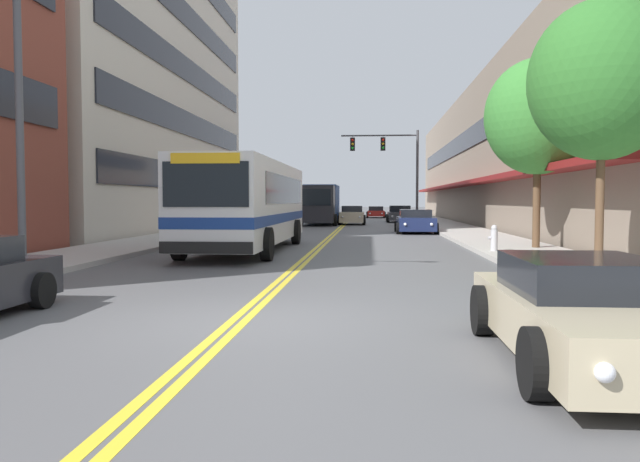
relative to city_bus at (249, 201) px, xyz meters
The scene contains 19 objects.
ground_plane 24.17m from the city_bus, 84.26° to the left, with size 240.00×240.00×0.00m, color #565659.
sidewalk_left 24.49m from the city_bus, 100.99° to the left, with size 3.14×106.00×0.15m.
sidewalk_right 25.85m from the city_bus, 68.43° to the left, with size 3.14×106.00×0.15m.
centre_line 24.17m from the city_bus, 84.26° to the left, with size 0.34×106.00×0.01m.
office_tower_left 21.35m from the city_bus, 130.45° to the left, with size 12.08×27.99×22.12m.
storefront_row_right 28.62m from the city_bus, 57.49° to the left, with size 9.10×68.00×9.95m.
city_bus is the anchor object (origin of this frame).
car_white_parked_left_mid 17.64m from the city_bus, 96.64° to the left, with size 2.15×4.80×1.25m.
car_beige_parked_right_foreground 16.61m from the city_bus, 66.02° to the right, with size 1.99×4.52×1.16m.
car_navy_parked_right_mid 14.04m from the city_bus, 60.86° to the left, with size 2.19×4.24×1.28m.
car_dark_grey_parked_right_far 30.12m from the city_bus, 77.04° to the left, with size 2.19×4.30×1.36m.
car_red_moving_lead 42.93m from the city_bus, 83.43° to the left, with size 1.98×4.16×1.16m.
car_champagne_moving_second 24.37m from the city_bus, 82.95° to the left, with size 2.00×4.34×1.38m.
box_truck 23.76m from the city_bus, 88.32° to the left, with size 2.65×7.84×2.93m.
traffic_signal_mast 22.94m from the city_bus, 75.17° to the left, with size 5.43×0.38×6.69m.
street_lamp_left_near 10.50m from the city_bus, 104.44° to the right, with size 2.63×0.28×7.92m.
street_tree_right_near 12.86m from the city_bus, 43.44° to the right, with size 3.03×3.03×5.80m.
street_tree_right_mid 10.52m from the city_bus, ahead, with size 3.64×3.64×6.53m.
fire_hydrant 8.60m from the city_bus, 11.02° to the right, with size 0.30×0.22×0.84m.
Camera 1 is at (1.95, -9.16, 1.79)m, focal length 35.00 mm.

